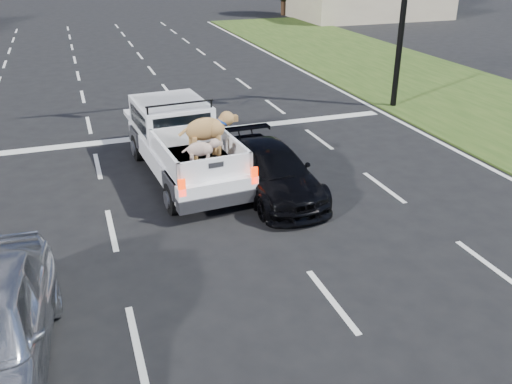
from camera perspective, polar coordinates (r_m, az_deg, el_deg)
ground at (r=9.51m, az=-1.73°, el=-13.42°), size 160.00×160.00×0.00m
road_markings at (r=15.06m, az=-9.31°, el=1.61°), size 17.75×60.00×0.01m
pickup_truck at (r=14.77m, az=-7.67°, el=5.24°), size 2.39×5.58×2.04m
black_coupe at (r=13.66m, az=1.64°, el=2.20°), size 1.86×4.29×1.23m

